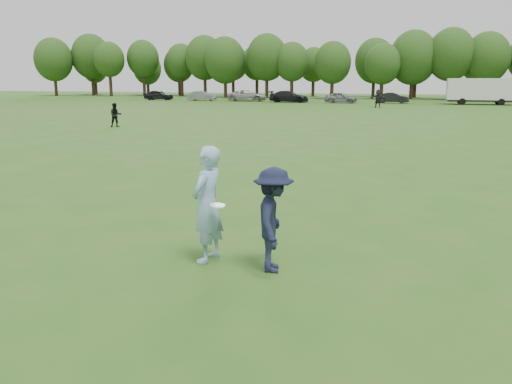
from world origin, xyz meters
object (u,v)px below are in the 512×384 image
car_d (289,97)px  car_b (202,96)px  car_e (341,98)px  thrower (207,205)px  car_a (159,95)px  cargo_trailer (481,90)px  player_far_a (116,115)px  defender (273,220)px  player_far_d (378,98)px  car_f (393,98)px  car_c (247,96)px

car_d → car_b: bearing=83.5°
car_b → car_d: bearing=-98.5°
car_e → thrower: bearing=-174.2°
car_a → cargo_trailer: size_ratio=0.48×
player_far_a → car_d: bearing=45.8°
car_b → car_d: 13.33m
car_a → car_e: 27.50m
thrower → defender: size_ratio=1.16×
player_far_d → car_f: 10.62m
thrower → car_b: 65.66m
car_a → thrower: bearing=-159.6°
car_d → car_f: (13.60, 1.39, -0.09)m
player_far_a → cargo_trailer: bearing=15.3°
thrower → player_far_d: 50.15m
car_b → car_f: car_b is taller
thrower → car_c: (-18.44, 61.19, -0.27)m
player_far_a → player_far_d: player_far_d is taller
player_far_d → car_d: 15.28m
defender → player_far_d: bearing=-10.8°
defender → car_d: 60.85m
thrower → player_far_d: size_ratio=1.04×
car_c → car_e: size_ratio=1.33×
car_f → cargo_trailer: (10.52, -0.58, 1.09)m
player_far_d → cargo_trailer: bearing=47.4°
defender → car_f: size_ratio=0.43×
car_a → car_e: size_ratio=1.03×
cargo_trailer → player_far_d: bearing=-140.0°
defender → cargo_trailer: (10.95, 60.22, 0.88)m
car_d → car_f: car_d is taller
car_a → cargo_trailer: (44.53, -0.96, 1.04)m
car_c → car_a: bearing=83.5°
defender → player_far_a: bearing=25.3°
defender → car_f: defender is taller
car_d → car_e: bearing=-90.8°
thrower → car_a: size_ratio=0.48×
player_far_a → car_e: 38.98m
car_b → car_f: (26.86, 0.05, -0.01)m
car_b → car_e: bearing=-96.6°
car_f → cargo_trailer: bearing=-88.1°
player_far_d → car_d: size_ratio=0.38×
car_b → player_far_a: bearing=-168.5°
car_e → player_far_a: bearing=165.6°
thrower → car_e: thrower is taller
defender → car_c: (-19.68, 61.31, -0.12)m
player_far_a → car_d: size_ratio=0.30×
player_far_d → cargo_trailer: cargo_trailer is taller
car_c → car_f: car_c is taller
car_d → cargo_trailer: bearing=-88.8°
defender → car_b: size_ratio=0.43×
car_e → car_f: car_e is taller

